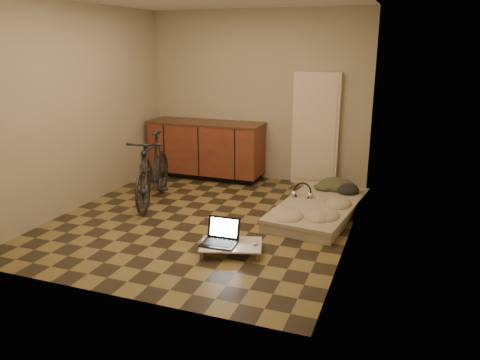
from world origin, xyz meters
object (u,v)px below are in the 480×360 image
(bicycle, at_px, (153,166))
(lap_desk, at_px, (231,245))
(futon, at_px, (319,208))
(laptop, at_px, (221,238))

(bicycle, height_order, lap_desk, bicycle)
(futon, distance_m, laptop, 1.65)
(laptop, bearing_deg, futon, 60.89)
(lap_desk, bearing_deg, futon, 50.05)
(futon, bearing_deg, lap_desk, -106.09)
(futon, xyz_separation_m, laptop, (-0.74, -1.47, 0.08))
(bicycle, xyz_separation_m, futon, (2.20, 0.34, -0.45))
(lap_desk, relative_size, laptop, 1.98)
(futon, relative_size, lap_desk, 2.65)
(futon, distance_m, lap_desk, 1.60)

